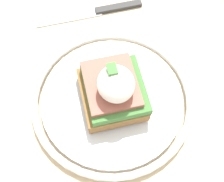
# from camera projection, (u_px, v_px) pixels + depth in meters

# --- Properties ---
(dining_table) EXTENTS (1.00, 0.68, 0.76)m
(dining_table) POSITION_uv_depth(u_px,v_px,m) (143.00, 131.00, 0.57)
(dining_table) COLOR #C6B28E
(dining_table) RESTS_ON ground_plane
(plate) EXTENTS (0.23, 0.23, 0.02)m
(plate) POSITION_uv_depth(u_px,v_px,m) (112.00, 100.00, 0.45)
(plate) COLOR silver
(plate) RESTS_ON dining_table
(sandwich) EXTENTS (0.09, 0.09, 0.08)m
(sandwich) POSITION_uv_depth(u_px,v_px,m) (113.00, 89.00, 0.42)
(sandwich) COLOR olive
(sandwich) RESTS_ON plate
(knife) EXTENTS (0.02, 0.18, 0.01)m
(knife) POSITION_uv_depth(u_px,v_px,m) (98.00, 11.00, 0.53)
(knife) COLOR #2D2D2D
(knife) RESTS_ON dining_table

